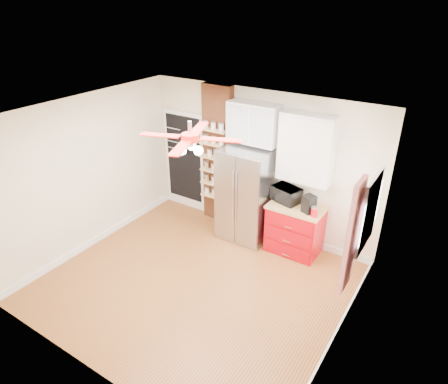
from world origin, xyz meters
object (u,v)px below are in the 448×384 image
Objects in this scene: ceiling_fan at (190,138)px; red_cabinet at (295,228)px; toaster_oven at (286,194)px; coffee_maker at (309,204)px; fridge at (246,194)px; pantry_jar_oats at (210,153)px; canister_left at (314,212)px.

red_cabinet is at bearing 61.29° from ceiling_fan.
coffee_maker is at bearing -1.91° from toaster_oven.
red_cabinet is 3.13× the size of coffee_maker.
fridge is at bearing -177.05° from red_cabinet.
ceiling_fan is 2.90× the size of toaster_oven.
pantry_jar_oats reaches higher than red_cabinet.
pantry_jar_oats is (-2.24, 0.28, 0.46)m from canister_left.
coffee_maker is 2.15m from pantry_jar_oats.
fridge is at bearing -156.42° from toaster_oven.
toaster_oven is 0.65m from canister_left.
red_cabinet is at bearing -3.31° from pantry_jar_oats.
toaster_oven is at bearing -174.23° from coffee_maker.
pantry_jar_oats is (-1.87, 0.11, 0.98)m from red_cabinet.
red_cabinet is 0.63m from toaster_oven.
red_cabinet is 2.11m from pantry_jar_oats.
ceiling_fan is 11.59× the size of pantry_jar_oats.
pantry_jar_oats is at bearing -162.32° from coffee_maker.
coffee_maker is at bearing -5.58° from pantry_jar_oats.
coffee_maker is (1.21, -0.05, 0.18)m from fridge.
canister_left is (1.29, 1.50, -1.45)m from ceiling_fan.
red_cabinet is at bearing 2.95° from fridge.
coffee_maker is (0.24, -0.10, 0.60)m from red_cabinet.
red_cabinet is at bearing -179.03° from coffee_maker.
fridge is 1.86× the size of red_cabinet.
toaster_oven is 1.61× the size of coffee_maker.
ceiling_fan is 2.45m from canister_left.
pantry_jar_oats reaches higher than canister_left.
fridge reaches higher than canister_left.
canister_left is 1.28× the size of pantry_jar_oats.
canister_left is at bearing 49.36° from ceiling_fan.
fridge is 0.75m from toaster_oven.
ceiling_fan is (0.05, -1.63, 1.55)m from fridge.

